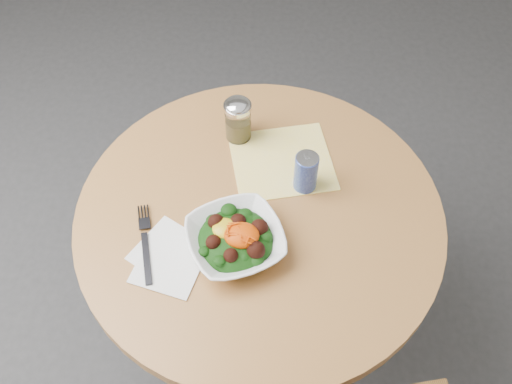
# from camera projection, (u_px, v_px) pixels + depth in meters

# --- Properties ---
(ground) EXTENTS (6.00, 6.00, 0.00)m
(ground) POSITION_uv_depth(u_px,v_px,m) (258.00, 333.00, 1.99)
(ground) COLOR #303033
(ground) RESTS_ON ground
(table) EXTENTS (0.90, 0.90, 0.75)m
(table) POSITION_uv_depth(u_px,v_px,m) (259.00, 252.00, 1.55)
(table) COLOR black
(table) RESTS_ON ground
(cloth_napkin) EXTENTS (0.30, 0.28, 0.00)m
(cloth_napkin) POSITION_uv_depth(u_px,v_px,m) (282.00, 161.00, 1.48)
(cloth_napkin) COLOR yellow
(cloth_napkin) RESTS_ON table
(paper_napkins) EXTENTS (0.20, 0.22, 0.00)m
(paper_napkins) POSITION_uv_depth(u_px,v_px,m) (169.00, 258.00, 1.31)
(paper_napkins) COLOR white
(paper_napkins) RESTS_ON table
(salad_bowl) EXTENTS (0.29, 0.29, 0.08)m
(salad_bowl) POSITION_uv_depth(u_px,v_px,m) (235.00, 239.00, 1.30)
(salad_bowl) COLOR white
(salad_bowl) RESTS_ON table
(fork) EXTENTS (0.07, 0.22, 0.00)m
(fork) POSITION_uv_depth(u_px,v_px,m) (145.00, 241.00, 1.33)
(fork) COLOR black
(fork) RESTS_ON table
(spice_shaker) EXTENTS (0.07, 0.07, 0.13)m
(spice_shaker) POSITION_uv_depth(u_px,v_px,m) (238.00, 120.00, 1.48)
(spice_shaker) COLOR silver
(spice_shaker) RESTS_ON table
(beverage_can) EXTENTS (0.06, 0.06, 0.11)m
(beverage_can) POSITION_uv_depth(u_px,v_px,m) (306.00, 172.00, 1.39)
(beverage_can) COLOR navy
(beverage_can) RESTS_ON table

